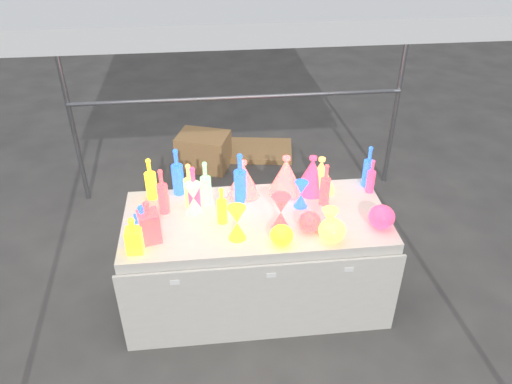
{
  "coord_description": "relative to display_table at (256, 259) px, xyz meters",
  "views": [
    {
      "loc": [
        -0.29,
        -2.72,
        2.77
      ],
      "look_at": [
        0.0,
        0.0,
        0.95
      ],
      "focal_mm": 35.0,
      "sensor_mm": 36.0,
      "label": 1
    }
  ],
  "objects": [
    {
      "name": "bottle_10",
      "position": [
        0.86,
        0.23,
        0.51
      ],
      "size": [
        0.07,
        0.07,
        0.27
      ],
      "primitive_type": null,
      "rotation": [
        0.0,
        0.0,
        -0.24
      ],
      "color": "#2138C3",
      "rests_on": "display_table"
    },
    {
      "name": "lampshade_3",
      "position": [
        0.5,
        0.29,
        0.51
      ],
      "size": [
        0.28,
        0.28,
        0.27
      ],
      "primitive_type": null,
      "rotation": [
        0.0,
        0.0,
        -0.28
      ],
      "color": "#148062",
      "rests_on": "display_table"
    },
    {
      "name": "hourglass_3",
      "position": [
        -0.42,
        0.11,
        0.49
      ],
      "size": [
        0.15,
        0.15,
        0.23
      ],
      "primitive_type": null,
      "rotation": [
        0.0,
        0.0,
        -0.37
      ],
      "color": "#CE29B9",
      "rests_on": "display_table"
    },
    {
      "name": "bottle_7",
      "position": [
        -0.09,
        0.21,
        0.57
      ],
      "size": [
        0.12,
        0.12,
        0.38
      ],
      "primitive_type": null,
      "rotation": [
        0.0,
        0.0,
        0.43
      ],
      "color": "#188447",
      "rests_on": "display_table"
    },
    {
      "name": "bottle_9",
      "position": [
        0.49,
        0.11,
        0.53
      ],
      "size": [
        0.09,
        0.09,
        0.32
      ],
      "primitive_type": null,
      "rotation": [
        0.0,
        0.0,
        0.36
      ],
      "color": "orange",
      "rests_on": "display_table"
    },
    {
      "name": "bottle_8",
      "position": [
        0.86,
        0.31,
        0.54
      ],
      "size": [
        0.08,
        0.08,
        0.33
      ],
      "primitive_type": null,
      "rotation": [
        0.0,
        0.0,
        0.09
      ],
      "color": "#188447",
      "rests_on": "display_table"
    },
    {
      "name": "cardboard_box_closed",
      "position": [
        -0.35,
        2.0,
        -0.19
      ],
      "size": [
        0.61,
        0.53,
        0.38
      ],
      "primitive_type": "cube",
      "rotation": [
        0.0,
        0.0,
        -0.33
      ],
      "color": "tan",
      "rests_on": "ground"
    },
    {
      "name": "globe_1",
      "position": [
        0.45,
        -0.3,
        0.45
      ],
      "size": [
        0.23,
        0.23,
        0.14
      ],
      "primitive_type": null,
      "rotation": [
        0.0,
        0.0,
        -0.39
      ],
      "color": "#148062",
      "rests_on": "display_table"
    },
    {
      "name": "ground",
      "position": [
        -0.0,
        0.01,
        -0.37
      ],
      "size": [
        80.0,
        80.0,
        0.0
      ],
      "primitive_type": "plane",
      "color": "#5B5954",
      "rests_on": "ground"
    },
    {
      "name": "lampshade_0",
      "position": [
        0.25,
        0.29,
        0.52
      ],
      "size": [
        0.32,
        0.32,
        0.29
      ],
      "primitive_type": null,
      "rotation": [
        0.0,
        0.0,
        -0.32
      ],
      "color": "yellow",
      "rests_on": "display_table"
    },
    {
      "name": "bottle_2",
      "position": [
        -0.62,
        0.13,
        0.55
      ],
      "size": [
        0.08,
        0.08,
        0.34
      ],
      "primitive_type": null,
      "rotation": [
        0.0,
        0.0,
        -0.13
      ],
      "color": "orange",
      "rests_on": "display_table"
    },
    {
      "name": "bottle_5",
      "position": [
        -0.33,
        0.19,
        0.55
      ],
      "size": [
        0.09,
        0.09,
        0.34
      ],
      "primitive_type": null,
      "rotation": [
        0.0,
        0.0,
        0.19
      ],
      "color": "#CE29B9",
      "rests_on": "display_table"
    },
    {
      "name": "display_table",
      "position": [
        0.0,
        0.0,
        0.0
      ],
      "size": [
        1.84,
        0.83,
        0.75
      ],
      "color": "silver",
      "rests_on": "ground"
    },
    {
      "name": "bottle_3",
      "position": [
        -0.41,
        0.15,
        0.54
      ],
      "size": [
        0.11,
        0.11,
        0.33
      ],
      "primitive_type": null,
      "rotation": [
        0.0,
        0.0,
        -0.42
      ],
      "color": "#2138C3",
      "rests_on": "display_table"
    },
    {
      "name": "bottle_6",
      "position": [
        -0.23,
        -0.03,
        0.51
      ],
      "size": [
        0.08,
        0.08,
        0.27
      ],
      "primitive_type": null,
      "rotation": [
        0.0,
        0.0,
        -0.26
      ],
      "color": "red",
      "rests_on": "display_table"
    },
    {
      "name": "decanter_0",
      "position": [
        -0.78,
        -0.27,
        0.5
      ],
      "size": [
        0.1,
        0.1,
        0.25
      ],
      "primitive_type": null,
      "rotation": [
        0.0,
        0.0,
        -0.02
      ],
      "color": "red",
      "rests_on": "display_table"
    },
    {
      "name": "hourglass_4",
      "position": [
        -0.14,
        -0.2,
        0.49
      ],
      "size": [
        0.13,
        0.13,
        0.23
      ],
      "primitive_type": null,
      "rotation": [
        0.0,
        0.0,
        -0.13
      ],
      "color": "red",
      "rests_on": "display_table"
    },
    {
      "name": "globe_0",
      "position": [
        0.13,
        -0.3,
        0.44
      ],
      "size": [
        0.2,
        0.2,
        0.12
      ],
      "primitive_type": null,
      "rotation": [
        0.0,
        0.0,
        0.4
      ],
      "color": "red",
      "rests_on": "display_table"
    },
    {
      "name": "cardboard_box_flat",
      "position": [
        0.28,
        2.23,
        -0.34
      ],
      "size": [
        0.8,
        0.62,
        0.06
      ],
      "primitive_type": "cube",
      "rotation": [
        0.0,
        0.0,
        -0.15
      ],
      "color": "tan",
      "rests_on": "ground"
    },
    {
      "name": "globe_2",
      "position": [
        0.33,
        -0.18,
        0.44
      ],
      "size": [
        0.17,
        0.17,
        0.12
      ],
      "primitive_type": null,
      "rotation": [
        0.0,
        0.0,
        -0.12
      ],
      "color": "orange",
      "rests_on": "display_table"
    },
    {
      "name": "lampshade_2",
      "position": [
        0.44,
        0.29,
        0.52
      ],
      "size": [
        0.25,
        0.25,
        0.28
      ],
      "primitive_type": null,
      "rotation": [
        0.0,
        0.0,
        0.04
      ],
      "color": "#2138C3",
      "rests_on": "display_table"
    },
    {
      "name": "hourglass_0",
      "position": [
        0.15,
        -0.13,
        0.5
      ],
      "size": [
        0.15,
        0.15,
        0.25
      ],
      "primitive_type": null,
      "rotation": [
        0.0,
        0.0,
        0.24
      ],
      "color": "orange",
      "rests_on": "display_table"
    },
    {
      "name": "lampshade_1",
      "position": [
        -0.06,
        0.29,
        0.51
      ],
      "size": [
        0.24,
        0.24,
        0.28
      ],
      "primitive_type": null,
      "rotation": [
        0.0,
        0.0,
        0.04
      ],
      "color": "yellow",
      "rests_on": "display_table"
    },
    {
      "name": "globe_3",
      "position": [
        0.8,
        -0.19,
        0.45
      ],
      "size": [
        0.19,
        0.19,
        0.14
      ],
      "primitive_type": null,
      "rotation": [
        0.0,
        0.0,
        -0.07
      ],
      "color": "#2138C3",
      "rests_on": "display_table"
    },
    {
      "name": "bottle_11",
      "position": [
        0.5,
        0.14,
        0.5
      ],
      "size": [
        0.07,
        0.07,
        0.25
      ],
      "primitive_type": null,
      "rotation": [
        0.0,
        0.0,
        -0.24
      ],
      "color": "#148062",
      "rests_on": "display_table"
    },
    {
      "name": "decanter_2",
      "position": [
        -0.73,
        -0.15,
        0.51
      ],
      "size": [
        0.12,
        0.12,
        0.26
      ],
      "primitive_type": null,
      "rotation": [
        0.0,
        0.0,
        0.16
      ],
      "color": "#188447",
      "rests_on": "display_table"
    },
    {
      "name": "bottle_4",
      "position": [
        -0.44,
        0.19,
        0.54
      ],
      "size": [
        0.1,
        0.1,
        0.34
      ],
      "primitive_type": null,
      "rotation": [
        0.0,
        0.0,
        -0.34
      ],
      "color": "#148062",
      "rests_on": "display_table"
    },
    {
      "name": "bottle_0",
      "position": [
        -0.71,
        0.32,
        0.54
      ],
      "size": [
        0.1,
        0.1,
        0.32
      ],
      "primitive_type": null,
      "rotation": [
        0.0,
        0.0,
        0.29
      ],
      "color": "red",
      "rests_on": "display_table"
    },
    {
      "name": "hourglass_2",
      "position": [
        0.44,
        -0.26,
        0.48
      ],
      "size": [
        0.13,
        0.13,
        0.21
      ],
      "primitive_type": null,
      "rotation": [
        0.0,
        0.0,
        -0.23
      ],
      "color": "#148062",
      "rests_on": "display_table"
    },
    {
      "name": "decanter_1",
      "position": [
        -0.69,
        -0.17,
        0.52
      ],
      "size": [
        0.15,
        0.15,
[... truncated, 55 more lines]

